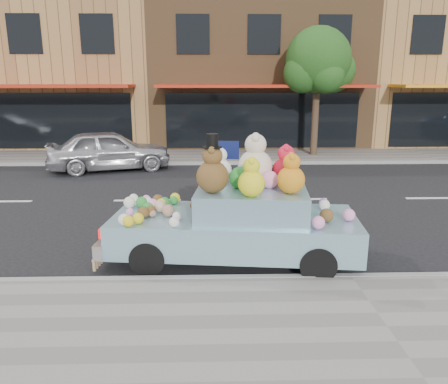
{
  "coord_description": "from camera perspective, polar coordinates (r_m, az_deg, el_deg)",
  "views": [
    {
      "loc": [
        -2.24,
        -11.43,
        3.21
      ],
      "look_at": [
        -2.03,
        -3.93,
        1.25
      ],
      "focal_mm": 35.0,
      "sensor_mm": 36.0,
      "label": 1
    }
  ],
  "objects": [
    {
      "name": "ground",
      "position": [
        12.09,
        9.14,
        -0.95
      ],
      "size": [
        120.0,
        120.0,
        0.0
      ],
      "primitive_type": "plane",
      "color": "black",
      "rests_on": "ground"
    },
    {
      "name": "near_sidewalk",
      "position": [
        6.27,
        20.48,
        -16.55
      ],
      "size": [
        60.0,
        3.0,
        0.12
      ],
      "primitive_type": "cube",
      "color": "gray",
      "rests_on": "ground"
    },
    {
      "name": "far_sidewalk",
      "position": [
        18.35,
        5.45,
        4.69
      ],
      "size": [
        60.0,
        3.0,
        0.12
      ],
      "primitive_type": "cube",
      "color": "gray",
      "rests_on": "ground"
    },
    {
      "name": "near_kerb",
      "position": [
        7.51,
        16.22,
        -10.77
      ],
      "size": [
        60.0,
        0.12,
        0.13
      ],
      "primitive_type": "cube",
      "color": "gray",
      "rests_on": "ground"
    },
    {
      "name": "far_kerb",
      "position": [
        16.88,
        6.06,
        3.82
      ],
      "size": [
        60.0,
        0.12,
        0.13
      ],
      "primitive_type": "cube",
      "color": "gray",
      "rests_on": "ground"
    },
    {
      "name": "storefront_left",
      "position": [
        24.66,
        -20.66,
        14.75
      ],
      "size": [
        10.0,
        9.8,
        7.3
      ],
      "color": "#A27744",
      "rests_on": "ground"
    },
    {
      "name": "storefront_mid",
      "position": [
        23.52,
        4.0,
        15.67
      ],
      "size": [
        10.0,
        9.8,
        7.3
      ],
      "color": "brown",
      "rests_on": "ground"
    },
    {
      "name": "storefront_right",
      "position": [
        26.42,
        26.86,
        14.07
      ],
      "size": [
        10.0,
        9.8,
        7.3
      ],
      "color": "#A27744",
      "rests_on": "ground"
    },
    {
      "name": "street_tree",
      "position": [
        18.49,
        12.2,
        15.83
      ],
      "size": [
        3.0,
        2.7,
        5.22
      ],
      "color": "#38281C",
      "rests_on": "ground"
    },
    {
      "name": "car_silver",
      "position": [
        16.15,
        -14.74,
        5.32
      ],
      "size": [
        4.58,
        2.82,
        1.46
      ],
      "primitive_type": "imported",
      "rotation": [
        0.0,
        0.0,
        1.85
      ],
      "color": "silver",
      "rests_on": "ground"
    },
    {
      "name": "art_car",
      "position": [
        7.79,
        1.61,
        -3.23
      ],
      "size": [
        4.64,
        2.21,
        2.34
      ],
      "rotation": [
        0.0,
        0.0,
        -0.11
      ],
      "color": "black",
      "rests_on": "ground"
    }
  ]
}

